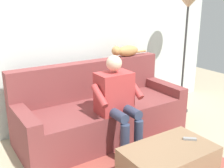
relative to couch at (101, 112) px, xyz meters
The scene contains 8 objects.
ground_plane 0.80m from the couch, 90.00° to the left, with size 8.00×8.00×0.00m, color tan.
back_wall 1.09m from the couch, 90.00° to the right, with size 4.77×0.06×2.50m, color silver.
couch is the anchor object (origin of this frame).
coffee_table 1.23m from the couch, 90.00° to the left, with size 0.84×0.52×0.40m.
person_solo_seated 0.52m from the couch, 86.75° to the left, with size 0.55×0.53×1.10m.
cat_on_backrest 0.94m from the couch, 154.16° to the right, with size 0.58×0.14×0.17m.
remote_gray 1.25m from the couch, 102.48° to the left, with size 0.12×0.04×0.02m, color gray.
floor_lamp 1.90m from the couch, behind, with size 0.33×0.33×1.75m.
Camera 1 is at (1.64, 2.65, 1.68)m, focal length 44.07 mm.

